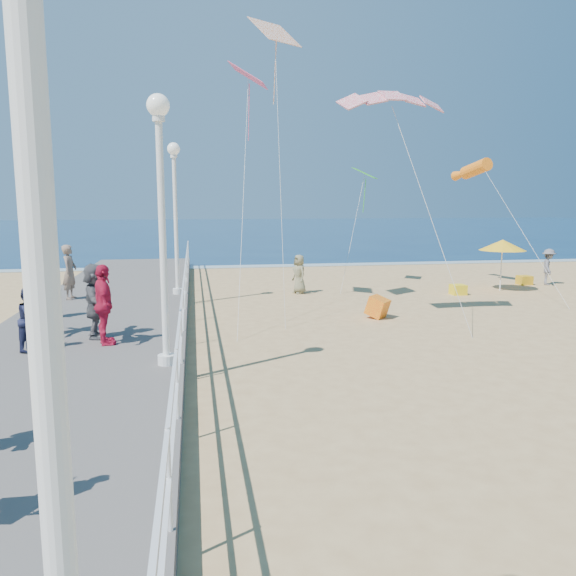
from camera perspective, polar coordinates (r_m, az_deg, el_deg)
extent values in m
plane|color=tan|center=(12.83, 12.72, -8.14)|extent=(160.00, 160.00, 0.00)
cube|color=#0C284D|center=(76.57, -6.04, 5.95)|extent=(160.00, 90.00, 0.05)
cube|color=silver|center=(32.40, -1.09, 2.27)|extent=(160.00, 1.20, 0.04)
cube|color=#68635E|center=(12.18, -22.45, -8.55)|extent=(5.00, 44.00, 0.40)
cube|color=white|center=(11.56, -10.89, -2.54)|extent=(0.05, 42.00, 0.06)
cube|color=white|center=(11.67, -10.82, -4.95)|extent=(0.05, 42.00, 0.04)
cylinder|color=white|center=(2.55, -23.01, -10.95)|extent=(0.14, 0.14, 4.70)
cylinder|color=white|center=(11.79, -12.22, -7.11)|extent=(0.36, 0.36, 0.20)
cylinder|color=white|center=(11.39, -12.60, 4.35)|extent=(0.14, 0.14, 4.70)
sphere|color=white|center=(11.50, -13.06, 17.63)|extent=(0.44, 0.44, 0.44)
cylinder|color=white|center=(20.60, -11.13, -0.31)|extent=(0.36, 0.36, 0.20)
cylinder|color=white|center=(20.37, -11.32, 6.24)|extent=(0.14, 0.14, 4.70)
sphere|color=white|center=(20.43, -11.55, 13.68)|extent=(0.44, 0.44, 0.44)
imported|color=#5A595E|center=(15.07, -23.52, -1.14)|extent=(0.83, 1.23, 1.77)
imported|color=#BE173A|center=(13.58, -18.21, -1.64)|extent=(0.71, 1.17, 1.87)
imported|color=#1B283C|center=(17.25, -24.03, -0.18)|extent=(0.82, 0.96, 1.66)
imported|color=#505155|center=(14.37, -18.97, -1.23)|extent=(0.63, 1.72, 1.82)
imported|color=#7C6556|center=(20.40, -21.29, 1.52)|extent=(0.54, 0.73, 1.85)
imported|color=#1B1E3B|center=(13.70, -24.68, -2.88)|extent=(0.68, 0.80, 1.42)
imported|color=slate|center=(27.61, 24.94, 1.96)|extent=(1.04, 1.21, 1.62)
imported|color=#7B7755|center=(22.69, 1.15, 1.42)|extent=(0.72, 0.89, 1.58)
cube|color=#F03F0E|center=(18.12, 9.09, -2.12)|extent=(0.89, 0.89, 0.74)
cylinder|color=white|center=(25.01, 20.83, 1.79)|extent=(0.05, 0.05, 1.80)
cone|color=yellow|center=(24.92, 20.96, 4.10)|extent=(1.90, 1.90, 0.45)
cube|color=yellow|center=(23.50, 16.89, -0.16)|extent=(0.55, 0.55, 0.40)
cube|color=gold|center=(27.36, 22.88, 0.74)|extent=(0.55, 0.55, 0.40)
cylinder|color=orange|center=(25.87, 18.55, 11.42)|extent=(0.99, 2.61, 1.06)
cube|color=#F95C97|center=(20.12, -4.04, 20.70)|extent=(1.46, 1.58, 0.70)
cube|color=green|center=(25.31, 7.82, 11.47)|extent=(1.37, 1.41, 0.48)
cube|color=#E05B1A|center=(19.58, -1.35, 24.55)|extent=(1.75, 1.66, 0.90)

